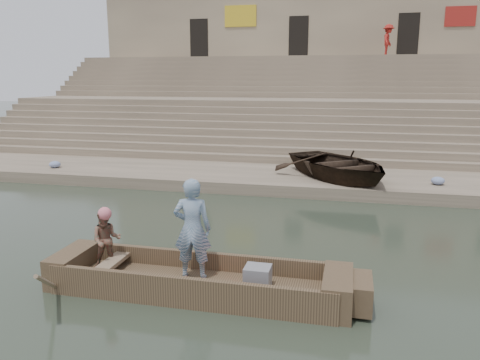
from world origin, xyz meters
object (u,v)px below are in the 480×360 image
(beached_rowboat, at_px, (338,165))
(pedestrian, at_px, (388,40))
(rowing_man, at_px, (106,240))
(television, at_px, (257,277))
(main_rowboat, at_px, (197,287))
(standing_man, at_px, (192,229))

(beached_rowboat, distance_m, pedestrian, 15.94)
(rowing_man, height_order, pedestrian, pedestrian)
(rowing_man, bearing_deg, television, -27.02)
(beached_rowboat, xyz_separation_m, pedestrian, (2.34, 14.87, 5.25))
(main_rowboat, height_order, standing_man, standing_man)
(television, relative_size, pedestrian, 0.24)
(standing_man, xyz_separation_m, pedestrian, (4.73, 23.75, 4.97))
(main_rowboat, relative_size, rowing_man, 4.22)
(standing_man, bearing_deg, television, 164.67)
(main_rowboat, height_order, beached_rowboat, beached_rowboat)
(television, bearing_deg, beached_rowboat, 82.86)
(rowing_man, bearing_deg, standing_man, -24.14)
(television, bearing_deg, standing_man, 172.53)
(beached_rowboat, bearing_deg, pedestrian, 43.73)
(television, bearing_deg, pedestrian, 81.74)
(standing_man, distance_m, rowing_man, 1.81)
(main_rowboat, relative_size, pedestrian, 2.64)
(standing_man, xyz_separation_m, television, (1.26, -0.16, -0.76))
(standing_man, relative_size, rowing_man, 1.62)
(beached_rowboat, bearing_deg, main_rowboat, -141.41)
(pedestrian, bearing_deg, beached_rowboat, -176.64)
(rowing_man, distance_m, beached_rowboat, 9.80)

